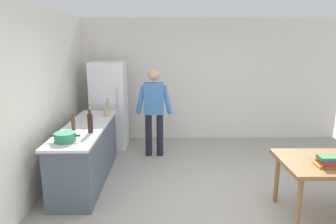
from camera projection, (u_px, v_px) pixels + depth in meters
name	position (u px, v px, depth m)	size (l,w,h in m)	color
ground_plane	(219.00, 204.00, 4.18)	(14.00, 14.00, 0.00)	#9E998E
wall_back	(198.00, 80.00, 6.79)	(6.40, 0.12, 2.70)	silver
wall_left	(26.00, 106.00, 4.04)	(0.12, 5.60, 2.70)	silver
kitchen_counter	(87.00, 153.00, 4.83)	(0.64, 2.20, 0.90)	#4C5666
refrigerator	(109.00, 105.00, 6.29)	(0.70, 0.67, 1.80)	white
person	(154.00, 107.00, 5.74)	(0.70, 0.22, 1.70)	#1E1E2D
cooking_pot	(65.00, 137.00, 3.98)	(0.40, 0.28, 0.12)	#2D845B
utensil_jar	(107.00, 112.00, 5.35)	(0.11, 0.11, 0.32)	tan
bottle_beer_brown	(73.00, 123.00, 4.49)	(0.06, 0.06, 0.26)	#5B3314
bottle_wine_dark	(90.00, 123.00, 4.35)	(0.08, 0.08, 0.34)	black
bottle_vinegar_tall	(91.00, 115.00, 4.86)	(0.06, 0.06, 0.32)	gray
book_stack	(329.00, 161.00, 3.56)	(0.27, 0.20, 0.12)	gold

